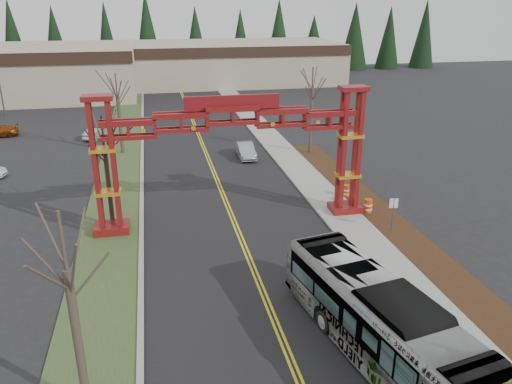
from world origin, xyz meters
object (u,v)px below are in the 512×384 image
object	(u,v)px
parked_car_far_a	(96,133)
bare_tree_right_far	(312,90)
silver_sedan	(246,150)
barrel_south	(368,207)
retail_building_east	(231,62)
street_sign	(393,208)
gateway_arch	(233,136)
barrel_mid	(354,198)
bare_tree_median_mid	(104,147)
transit_bus	(380,322)
barrel_north	(347,191)
bare_tree_median_near	(67,271)
bare_tree_median_far	(117,97)

from	to	relation	value
parked_car_far_a	bare_tree_right_far	world-z (taller)	bare_tree_right_far
silver_sedan	barrel_south	xyz separation A→B (m)	(5.89, -15.04, -0.15)
retail_building_east	bare_tree_right_far	bearing A→B (deg)	-90.00
bare_tree_right_far	street_sign	size ratio (longest dim) A/B	3.52
gateway_arch	barrel_mid	xyz separation A→B (m)	(9.11, 1.24, -5.44)
parked_car_far_a	street_sign	distance (m)	35.07
bare_tree_median_mid	bare_tree_right_far	distance (m)	22.55
transit_bus	bare_tree_right_far	world-z (taller)	bare_tree_right_far
parked_car_far_a	barrel_north	world-z (taller)	parked_car_far_a
gateway_arch	barrel_north	bearing A→B (deg)	16.32
retail_building_east	bare_tree_median_near	bearing A→B (deg)	-103.11
barrel_south	gateway_arch	bearing A→B (deg)	176.66
retail_building_east	bare_tree_median_far	xyz separation A→B (m)	(-18.00, -43.63, 2.01)
bare_tree_median_near	barrel_mid	xyz separation A→B (m)	(17.11, 16.59, -5.30)
bare_tree_median_mid	barrel_north	world-z (taller)	bare_tree_median_mid
bare_tree_right_far	barrel_mid	bearing A→B (deg)	-93.81
barrel_north	bare_tree_median_near	bearing A→B (deg)	-133.55
transit_bus	barrel_south	xyz separation A→B (m)	(5.78, 14.14, -1.13)
parked_car_far_a	bare_tree_right_far	size ratio (longest dim) A/B	0.44
bare_tree_right_far	transit_bus	bearing A→B (deg)	-102.21
street_sign	gateway_arch	bearing A→B (deg)	159.17
transit_bus	bare_tree_median_mid	bearing A→B (deg)	116.00
silver_sedan	transit_bus	bearing A→B (deg)	-89.08
barrel_south	barrel_mid	distance (m)	1.82
gateway_arch	bare_tree_right_far	xyz separation A→B (m)	(10.00, 14.56, 0.24)
parked_car_far_a	barrel_north	bearing A→B (deg)	156.72
bare_tree_median_near	barrel_mid	size ratio (longest dim) A/B	7.30
transit_bus	barrel_north	bearing A→B (deg)	61.88
bare_tree_right_far	gateway_arch	bearing A→B (deg)	-124.48
bare_tree_median_mid	barrel_south	size ratio (longest dim) A/B	6.84
bare_tree_right_far	barrel_south	xyz separation A→B (m)	(-0.55, -15.11, -5.68)
silver_sedan	bare_tree_right_far	distance (m)	8.49
transit_bus	barrel_south	bearing A→B (deg)	57.13
gateway_arch	bare_tree_median_mid	xyz separation A→B (m)	(-8.00, 0.99, -0.53)
bare_tree_median_mid	street_sign	size ratio (longest dim) A/B	3.16
retail_building_east	barrel_south	size ratio (longest dim) A/B	34.78
silver_sedan	bare_tree_median_mid	world-z (taller)	bare_tree_median_mid
transit_bus	bare_tree_median_near	bearing A→B (deg)	172.57
gateway_arch	barrel_north	world-z (taller)	gateway_arch
gateway_arch	bare_tree_median_far	xyz separation A→B (m)	(-8.00, 18.32, -0.46)
bare_tree_median_mid	street_sign	bearing A→B (deg)	-14.82
bare_tree_median_near	retail_building_east	bearing A→B (deg)	76.89
gateway_arch	bare_tree_median_far	distance (m)	20.00
retail_building_east	silver_sedan	bearing A→B (deg)	-97.73
bare_tree_median_far	barrel_mid	xyz separation A→B (m)	(17.11, -17.08, -4.98)
bare_tree_median_mid	barrel_north	size ratio (longest dim) A/B	7.50
transit_bus	parked_car_far_a	bearing A→B (deg)	99.82
transit_bus	bare_tree_median_near	distance (m)	12.41
bare_tree_right_far	barrel_north	distance (m)	13.22
retail_building_east	barrel_north	xyz separation A→B (m)	(-0.86, -59.28, -3.01)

